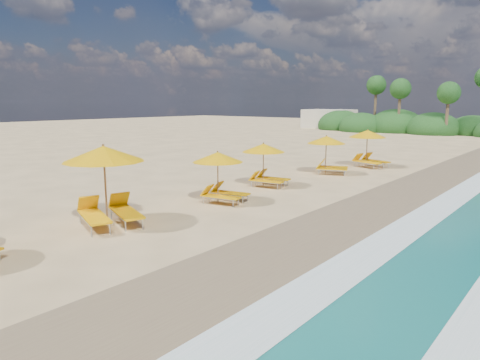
% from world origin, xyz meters
% --- Properties ---
extents(ground, '(160.00, 160.00, 0.00)m').
position_xyz_m(ground, '(0.00, 0.00, 0.00)').
color(ground, '#D8B77F').
rests_on(ground, ground).
extents(wet_sand, '(4.00, 160.00, 0.01)m').
position_xyz_m(wet_sand, '(4.00, 0.00, 0.01)').
color(wet_sand, '#877250').
rests_on(wet_sand, ground).
extents(surf_foam, '(4.00, 160.00, 0.01)m').
position_xyz_m(surf_foam, '(6.70, 0.00, 0.03)').
color(surf_foam, white).
rests_on(surf_foam, ground).
extents(station_2, '(3.42, 3.36, 2.67)m').
position_xyz_m(station_2, '(-2.29, -4.04, 1.50)').
color(station_2, olive).
rests_on(station_2, ground).
extents(station_3, '(2.54, 2.43, 2.09)m').
position_xyz_m(station_3, '(-1.59, 0.75, 1.17)').
color(station_3, olive).
rests_on(station_3, ground).
extents(station_4, '(2.52, 2.41, 2.10)m').
position_xyz_m(station_4, '(-2.19, 4.63, 1.18)').
color(station_4, olive).
rests_on(station_4, ground).
extents(station_5, '(2.85, 2.82, 2.18)m').
position_xyz_m(station_5, '(-1.62, 9.79, 1.22)').
color(station_5, olive).
rests_on(station_5, ground).
extents(station_6, '(2.91, 2.82, 2.33)m').
position_xyz_m(station_6, '(-0.94, 13.68, 1.31)').
color(station_6, olive).
rests_on(station_6, ground).
extents(treeline, '(25.80, 8.80, 9.74)m').
position_xyz_m(treeline, '(-9.94, 45.51, 1.00)').
color(treeline, '#163D14').
rests_on(treeline, ground).
extents(beach_building, '(7.00, 5.00, 2.80)m').
position_xyz_m(beach_building, '(-22.00, 48.00, 1.40)').
color(beach_building, beige).
rests_on(beach_building, ground).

